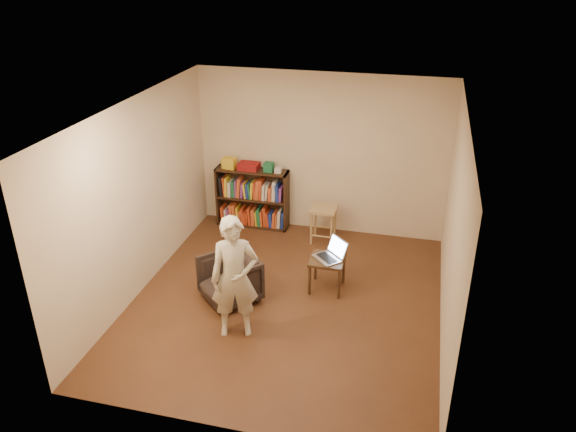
% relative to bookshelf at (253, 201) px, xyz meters
% --- Properties ---
extents(floor, '(4.50, 4.50, 0.00)m').
position_rel_bookshelf_xyz_m(floor, '(1.10, -2.09, -0.44)').
color(floor, '#4B2A18').
rests_on(floor, ground).
extents(ceiling, '(4.50, 4.50, 0.00)m').
position_rel_bookshelf_xyz_m(ceiling, '(1.10, -2.09, 2.16)').
color(ceiling, white).
rests_on(ceiling, wall_back).
extents(wall_back, '(4.00, 0.00, 4.00)m').
position_rel_bookshelf_xyz_m(wall_back, '(1.10, 0.16, 0.86)').
color(wall_back, beige).
rests_on(wall_back, floor).
extents(wall_left, '(0.00, 4.50, 4.50)m').
position_rel_bookshelf_xyz_m(wall_left, '(-0.90, -2.09, 0.86)').
color(wall_left, beige).
rests_on(wall_left, floor).
extents(wall_right, '(0.00, 4.50, 4.50)m').
position_rel_bookshelf_xyz_m(wall_right, '(3.10, -2.09, 0.86)').
color(wall_right, beige).
rests_on(wall_right, floor).
extents(bookshelf, '(1.20, 0.30, 1.00)m').
position_rel_bookshelf_xyz_m(bookshelf, '(0.00, 0.00, 0.00)').
color(bookshelf, black).
rests_on(bookshelf, floor).
extents(box_yellow, '(0.23, 0.18, 0.17)m').
position_rel_bookshelf_xyz_m(box_yellow, '(-0.37, -0.03, 0.65)').
color(box_yellow, yellow).
rests_on(box_yellow, bookshelf).
extents(red_cloth, '(0.34, 0.25, 0.11)m').
position_rel_bookshelf_xyz_m(red_cloth, '(-0.05, -0.01, 0.62)').
color(red_cloth, maroon).
rests_on(red_cloth, bookshelf).
extents(box_green, '(0.15, 0.15, 0.15)m').
position_rel_bookshelf_xyz_m(box_green, '(0.29, -0.02, 0.63)').
color(box_green, '#1B673E').
rests_on(box_green, bookshelf).
extents(box_white, '(0.10, 0.10, 0.08)m').
position_rel_bookshelf_xyz_m(box_white, '(0.45, -0.03, 0.60)').
color(box_white, beige).
rests_on(box_white, bookshelf).
extents(stool, '(0.40, 0.40, 0.59)m').
position_rel_bookshelf_xyz_m(stool, '(1.26, -0.29, 0.03)').
color(stool, '#A57A50').
rests_on(stool, floor).
extents(armchair, '(0.96, 0.96, 0.62)m').
position_rel_bookshelf_xyz_m(armchair, '(0.37, -2.22, -0.13)').
color(armchair, '#2E241F').
rests_on(armchair, floor).
extents(side_table, '(0.46, 0.46, 0.47)m').
position_rel_bookshelf_xyz_m(side_table, '(1.57, -1.64, -0.05)').
color(side_table, '#2F1F0F').
rests_on(side_table, floor).
extents(laptop, '(0.51, 0.51, 0.27)m').
position_rel_bookshelf_xyz_m(laptop, '(1.61, -1.61, 0.09)').
color(laptop, '#B6B6BB').
rests_on(laptop, side_table).
extents(person, '(0.66, 0.54, 1.55)m').
position_rel_bookshelf_xyz_m(person, '(0.68, -2.86, 0.34)').
color(person, beige).
rests_on(person, floor).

